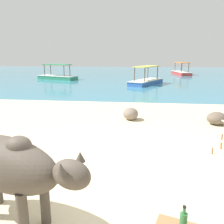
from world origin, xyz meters
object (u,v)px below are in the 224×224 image
boat_blue (146,80)px  boat_green (57,76)px  cow (8,165)px  bottle (183,223)px  boat_red (181,72)px

boat_blue → boat_green: (-7.57, 2.75, 0.00)m
boat_blue → boat_green: 8.05m
cow → bottle: 2.00m
cow → bottle: bearing=8.1°
bottle → boat_blue: 15.26m
boat_blue → boat_green: same height
cow → bottle: (1.93, -0.46, -0.24)m
boat_red → boat_green: same height
boat_red → boat_green: bearing=-68.9°
cow → boat_blue: 14.93m
boat_red → boat_green: size_ratio=0.99×
boat_green → cow: bearing=129.3°
cow → bottle: cow is taller
bottle → boat_blue: boat_blue is taller
bottle → cow: bearing=166.6°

